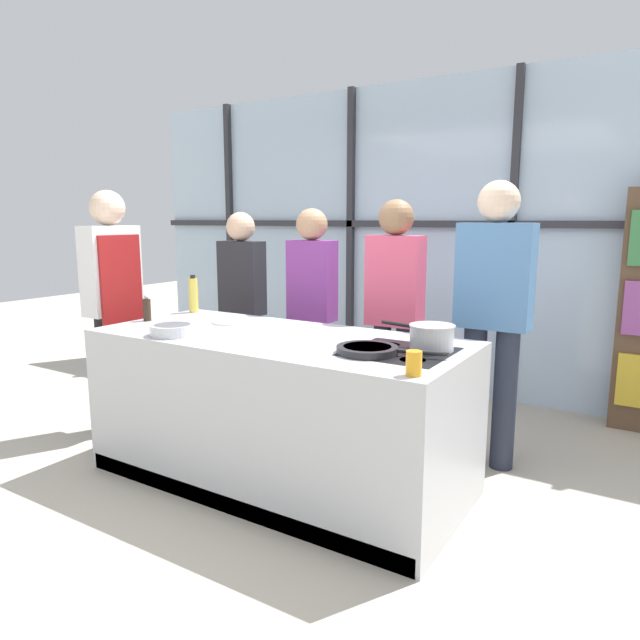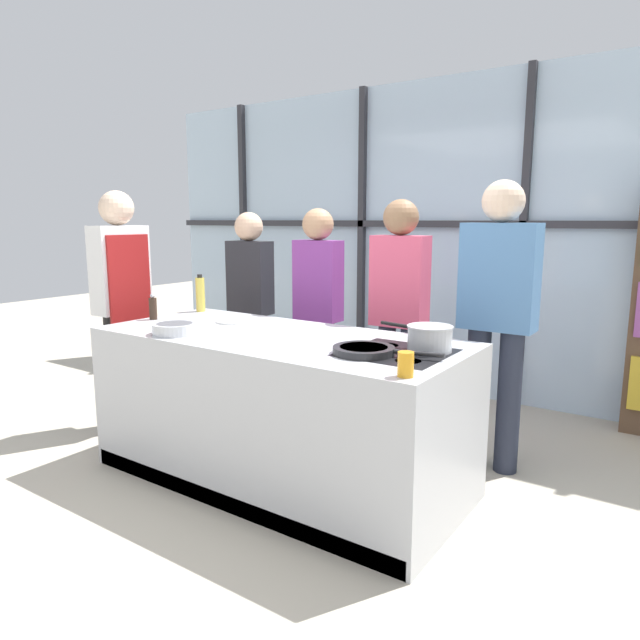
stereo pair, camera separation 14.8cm
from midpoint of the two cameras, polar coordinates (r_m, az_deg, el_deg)
ground_plane at (r=3.66m, az=-2.87°, el=-15.54°), size 18.00×18.00×0.00m
back_window_wall at (r=5.33m, az=12.44°, el=7.91°), size 6.40×0.10×2.80m
demo_island at (r=3.49m, az=-2.93°, el=-8.84°), size 2.25×0.98×0.91m
chef at (r=4.45m, az=-18.27°, el=2.48°), size 0.25×0.41×1.79m
spectator_far_left at (r=4.69m, az=-6.09°, el=2.29°), size 0.38×0.23×1.64m
spectator_center_left at (r=4.28m, az=0.79°, el=1.94°), size 0.36×0.23×1.66m
spectator_center_right at (r=3.94m, az=8.97°, el=1.49°), size 0.38×0.24×1.71m
spectator_far_right at (r=3.70m, az=18.43°, el=1.11°), size 0.45×0.25×1.81m
frying_pan at (r=2.91m, az=5.99°, el=-3.01°), size 0.56×0.32×0.04m
saucepan at (r=3.02m, az=12.27°, el=-1.73°), size 0.44×0.24×0.13m
white_plate at (r=3.82m, az=-7.48°, el=-0.12°), size 0.24×0.24×0.01m
mixing_bowl at (r=3.49m, az=-13.16°, el=-0.81°), size 0.26×0.26×0.07m
oil_bottle at (r=4.30m, az=-10.92°, el=2.56°), size 0.07×0.07×0.28m
pepper_grinder at (r=4.02m, az=-15.35°, el=1.17°), size 0.05×0.05×0.18m
juice_glass_near at (r=2.52m, az=10.24°, el=-4.39°), size 0.07×0.07×0.11m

